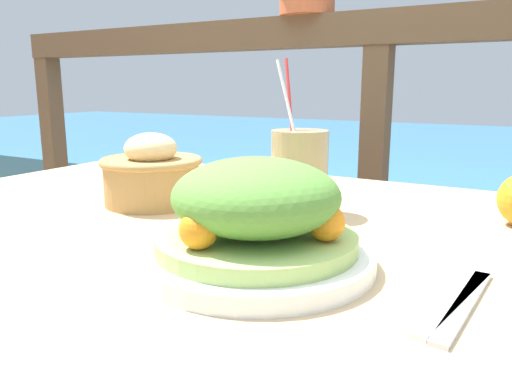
{
  "coord_description": "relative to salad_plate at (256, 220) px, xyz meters",
  "views": [
    {
      "loc": [
        0.41,
        -0.6,
        0.93
      ],
      "look_at": [
        0.09,
        -0.04,
        0.79
      ],
      "focal_mm": 35.0,
      "sensor_mm": 36.0,
      "label": 1
    }
  ],
  "objects": [
    {
      "name": "knife",
      "position": [
        0.22,
        0.0,
        -0.05
      ],
      "size": [
        0.03,
        0.18,
        0.0
      ],
      "color": "silver",
      "rests_on": "patio_table"
    },
    {
      "name": "salad_plate",
      "position": [
        0.0,
        0.0,
        0.0
      ],
      "size": [
        0.27,
        0.27,
        0.12
      ],
      "color": "white",
      "rests_on": "patio_table"
    },
    {
      "name": "sea_backdrop",
      "position": [
        -0.14,
        3.43,
        -0.53
      ],
      "size": [
        12.0,
        4.0,
        0.5
      ],
      "color": "teal",
      "rests_on": "ground_plane"
    },
    {
      "name": "railing_fence",
      "position": [
        -0.14,
        0.93,
        0.06
      ],
      "size": [
        2.8,
        0.08,
        1.12
      ],
      "color": "brown",
      "rests_on": "ground_plane"
    },
    {
      "name": "drink_glass",
      "position": [
        -0.06,
        0.24,
        0.01
      ],
      "size": [
        0.09,
        0.09,
        0.24
      ],
      "color": "tan",
      "rests_on": "patio_table"
    },
    {
      "name": "patio_table",
      "position": [
        -0.14,
        0.14,
        -0.14
      ],
      "size": [
        1.22,
        0.87,
        0.73
      ],
      "color": "tan",
      "rests_on": "ground_plane"
    },
    {
      "name": "bread_basket",
      "position": [
        -0.3,
        0.17,
        -0.0
      ],
      "size": [
        0.17,
        0.17,
        0.12
      ],
      "color": "#AD7F47",
      "rests_on": "patio_table"
    },
    {
      "name": "fork",
      "position": [
        0.21,
        0.01,
        -0.05
      ],
      "size": [
        0.05,
        0.18,
        0.0
      ],
      "color": "silver",
      "rests_on": "patio_table"
    }
  ]
}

